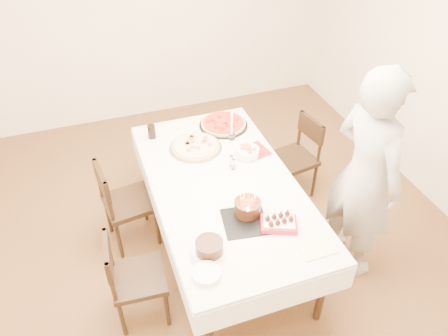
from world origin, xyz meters
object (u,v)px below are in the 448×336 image
object	(u,v)px
pasta_bowl	(248,152)
chair_left_savory	(129,203)
chair_right_savory	(293,159)
birthday_cake	(248,204)
chair_left_dessert	(139,278)
person	(365,177)
pizza_white	(196,147)
cola_glass	(152,132)
taper_candle	(232,126)
dining_table	(224,216)
layer_cake	(209,247)
strawberry_box	(279,223)
pizza_pepperoni	(223,124)

from	to	relation	value
pasta_bowl	chair_left_savory	bearing A→B (deg)	175.48
chair_right_savory	birthday_cake	xyz separation A→B (m)	(-0.85, -0.87, 0.42)
chair_left_dessert	pasta_bowl	world-z (taller)	chair_left_dessert
person	pizza_white	distance (m)	1.48
pizza_white	cola_glass	size ratio (longest dim) A/B	3.58
chair_right_savory	taper_candle	world-z (taller)	taper_candle
dining_table	pizza_white	size ratio (longest dim) A/B	4.50
cola_glass	layer_cake	size ratio (longest dim) A/B	0.54
chair_left_savory	pizza_white	xyz separation A→B (m)	(0.67, 0.17, 0.33)
dining_table	chair_left_savory	size ratio (longest dim) A/B	2.43
person	strawberry_box	world-z (taller)	person
cola_glass	strawberry_box	size ratio (longest dim) A/B	0.51
person	birthday_cake	xyz separation A→B (m)	(-0.93, 0.09, -0.08)
pizza_white	dining_table	bearing A→B (deg)	-81.33
pasta_bowl	chair_right_savory	bearing A→B (deg)	18.51
birthday_cake	dining_table	bearing A→B (deg)	97.01
pizza_pepperoni	pasta_bowl	size ratio (longest dim) A/B	2.28
pizza_white	birthday_cake	size ratio (longest dim) A/B	2.40
chair_left_dessert	strawberry_box	bearing A→B (deg)	176.16
pasta_bowl	birthday_cake	xyz separation A→B (m)	(-0.27, -0.68, 0.06)
chair_left_savory	pizza_pepperoni	size ratio (longest dim) A/B	1.88
layer_cake	chair_right_savory	bearing A→B (deg)	42.55
pizza_white	taper_candle	size ratio (longest dim) A/B	1.61
chair_left_savory	chair_left_dessert	xyz separation A→B (m)	(-0.07, -0.81, -0.02)
layer_cake	birthday_cake	xyz separation A→B (m)	(0.38, 0.26, 0.05)
taper_candle	chair_left_dessert	bearing A→B (deg)	-137.40
chair_left_savory	pasta_bowl	world-z (taller)	chair_left_savory
dining_table	layer_cake	distance (m)	0.84
pizza_pepperoni	layer_cake	bearing A→B (deg)	-112.75
pizza_white	cola_glass	xyz separation A→B (m)	(-0.33, 0.30, 0.04)
chair_left_savory	pizza_white	bearing A→B (deg)	-173.86
birthday_cake	chair_right_savory	bearing A→B (deg)	45.73
chair_left_dessert	strawberry_box	size ratio (longest dim) A/B	3.20
pizza_pepperoni	birthday_cake	size ratio (longest dim) A/B	2.36
layer_cake	person	bearing A→B (deg)	7.29
chair_left_savory	layer_cake	size ratio (longest dim) A/B	3.60
dining_table	cola_glass	xyz separation A→B (m)	(-0.41, 0.84, 0.44)
chair_right_savory	taper_candle	distance (m)	0.78
pizza_white	strawberry_box	bearing A→B (deg)	-75.08
taper_candle	dining_table	bearing A→B (deg)	-115.66
chair_left_savory	layer_cake	bearing A→B (deg)	104.51
dining_table	layer_cake	size ratio (longest dim) A/B	8.75
chair_left_savory	pizza_white	distance (m)	0.77
chair_right_savory	pizza_pepperoni	distance (m)	0.78
dining_table	strawberry_box	size ratio (longest dim) A/B	8.22
pasta_bowl	cola_glass	size ratio (longest dim) A/B	1.54
taper_candle	pizza_pepperoni	bearing A→B (deg)	89.31
pasta_bowl	cola_glass	world-z (taller)	cola_glass
chair_left_savory	taper_candle	bearing A→B (deg)	-176.73
chair_right_savory	strawberry_box	world-z (taller)	chair_right_savory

